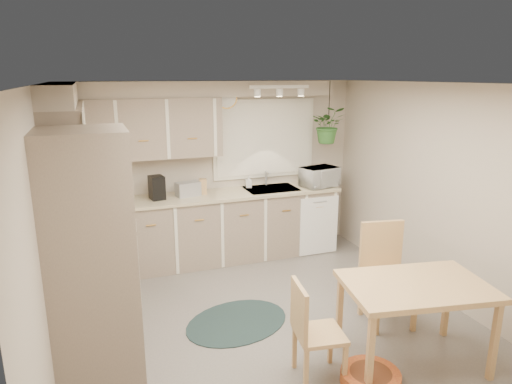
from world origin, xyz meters
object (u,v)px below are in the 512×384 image
at_px(chair_back, 389,276).
at_px(microwave, 319,175).
at_px(chair_left, 320,331).
at_px(braided_rug, 237,322).
at_px(pet_bed, 370,378).
at_px(dining_table, 413,323).

height_order(chair_back, microwave, microwave).
bearing_deg(chair_left, chair_back, 125.49).
bearing_deg(chair_back, braided_rug, -9.97).
distance_m(chair_back, pet_bed, 1.15).
relative_size(braided_rug, pet_bed, 2.26).
distance_m(dining_table, pet_bed, 0.62).
distance_m(chair_back, braided_rug, 1.62).
bearing_deg(chair_back, dining_table, 82.21).
height_order(braided_rug, pet_bed, pet_bed).
distance_m(chair_left, pet_bed, 0.57).
xyz_separation_m(dining_table, pet_bed, (-0.50, -0.14, -0.32)).
bearing_deg(chair_back, pet_bed, 57.73).
relative_size(chair_back, pet_bed, 2.09).
distance_m(chair_left, microwave, 3.04).
relative_size(dining_table, pet_bed, 2.45).
height_order(dining_table, chair_back, chair_back).
xyz_separation_m(chair_left, braided_rug, (-0.38, 1.06, -0.42)).
height_order(braided_rug, microwave, microwave).
height_order(chair_back, pet_bed, chair_back).
height_order(chair_back, braided_rug, chair_back).
xyz_separation_m(chair_back, microwave, (0.29, 2.09, 0.60)).
distance_m(chair_left, braided_rug, 1.21).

